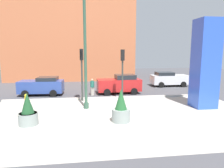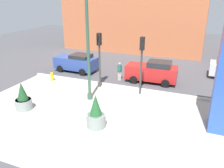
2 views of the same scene
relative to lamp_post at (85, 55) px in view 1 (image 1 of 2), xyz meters
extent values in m
plane|color=#47474C|center=(2.20, 3.71, -3.81)|extent=(60.00, 60.00, 0.00)
cube|color=#ADA89E|center=(2.20, -2.29, -3.81)|extent=(18.00, 10.00, 0.02)
cube|color=#B7B2A8|center=(2.20, 2.83, -3.73)|extent=(18.00, 0.24, 0.16)
cylinder|color=#335642|center=(0.00, 0.00, -3.61)|extent=(0.36, 0.36, 0.40)
cylinder|color=#335642|center=(0.00, 0.00, -0.07)|extent=(0.20, 0.20, 7.48)
cube|color=blue|center=(8.49, -0.71, -0.66)|extent=(1.51, 1.51, 6.30)
cylinder|color=gray|center=(1.98, -3.10, -3.44)|extent=(1.07, 1.07, 0.75)
cylinder|color=#382819|center=(1.98, -3.10, -3.08)|extent=(0.98, 0.98, 0.04)
cone|color=#235B2D|center=(1.98, -3.10, -2.47)|extent=(0.70, 0.70, 1.18)
cylinder|color=gray|center=(-3.21, -2.95, -3.47)|extent=(1.05, 1.05, 0.68)
cylinder|color=#382819|center=(-3.21, -2.95, -3.15)|extent=(0.97, 0.97, 0.04)
cone|color=#1E4C28|center=(-3.21, -2.95, -2.56)|extent=(0.69, 0.69, 1.14)
cylinder|color=gold|center=(-4.68, 2.10, -3.54)|extent=(0.26, 0.26, 0.55)
sphere|color=gold|center=(-4.68, 2.10, -3.18)|extent=(0.24, 0.24, 0.24)
cylinder|color=gold|center=(-4.51, 2.10, -3.51)|extent=(0.12, 0.10, 0.10)
cylinder|color=#333833|center=(3.02, 2.19, -2.16)|extent=(0.14, 0.14, 3.30)
cube|color=black|center=(3.02, 2.19, -0.06)|extent=(0.28, 0.32, 0.90)
sphere|color=green|center=(3.02, 2.36, -0.33)|extent=(0.18, 0.18, 0.18)
cylinder|color=#333833|center=(-0.29, 2.34, -2.14)|extent=(0.14, 0.14, 3.35)
cube|color=black|center=(-0.29, 2.34, -0.01)|extent=(0.28, 0.32, 0.90)
sphere|color=red|center=(-0.29, 2.51, -0.01)|extent=(0.18, 0.18, 0.18)
cube|color=red|center=(3.19, 4.99, -2.98)|extent=(4.24, 1.90, 1.13)
cube|color=#1E2328|center=(3.82, 5.02, -2.20)|extent=(1.94, 1.59, 0.43)
cylinder|color=black|center=(1.94, 4.07, -3.49)|extent=(0.65, 0.25, 0.64)
cylinder|color=black|center=(1.86, 5.79, -3.49)|extent=(0.65, 0.25, 0.64)
cylinder|color=black|center=(4.52, 4.19, -3.49)|extent=(0.65, 0.25, 0.64)
cylinder|color=black|center=(4.45, 5.91, -3.49)|extent=(0.65, 0.25, 0.64)
cube|color=silver|center=(9.81, 8.43, -3.03)|extent=(4.27, 1.89, 1.02)
cube|color=#1E2328|center=(9.17, 8.44, -2.33)|extent=(1.94, 1.63, 0.37)
cylinder|color=black|center=(11.14, 9.33, -3.49)|extent=(0.64, 0.23, 0.64)
cylinder|color=black|center=(11.11, 7.50, -3.49)|extent=(0.64, 0.23, 0.64)
cylinder|color=black|center=(8.51, 9.37, -3.49)|extent=(0.64, 0.23, 0.64)
cylinder|color=black|center=(8.48, 7.54, -3.49)|extent=(0.64, 0.23, 0.64)
cube|color=#2D4793|center=(-4.11, 5.16, -2.99)|extent=(4.04, 1.95, 1.09)
cube|color=#1E2328|center=(-3.52, 5.13, -2.28)|extent=(1.85, 1.64, 0.33)
cylinder|color=black|center=(-5.38, 4.32, -3.49)|extent=(0.65, 0.25, 0.64)
cylinder|color=black|center=(-5.30, 6.10, -3.49)|extent=(0.65, 0.25, 0.64)
cylinder|color=black|center=(-2.92, 4.22, -3.49)|extent=(0.65, 0.25, 0.64)
cylinder|color=black|center=(-2.84, 5.99, -3.49)|extent=(0.65, 0.25, 0.64)
cube|color=#B2AD9E|center=(0.60, 4.39, -3.43)|extent=(0.33, 0.28, 0.77)
cylinder|color=#236656|center=(0.60, 4.39, -2.75)|extent=(0.46, 0.46, 0.58)
sphere|color=tan|center=(0.60, 4.39, -2.36)|extent=(0.21, 0.21, 0.21)
camera|label=1|loc=(-0.03, -14.39, 0.24)|focal=32.88mm
camera|label=2|loc=(6.97, -13.08, 3.10)|focal=36.91mm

